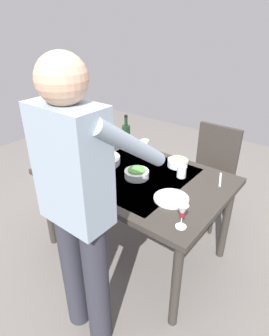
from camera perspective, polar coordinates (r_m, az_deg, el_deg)
name	(u,v)px	position (r m, az deg, el deg)	size (l,w,h in m)	color
ground_plane	(135,248)	(2.60, 0.00, -15.64)	(6.00, 6.00, 0.00)	#66605B
dining_table	(135,183)	(2.19, 0.00, -2.99)	(1.38, 0.91, 0.75)	#332D28
chair_near	(211,168)	(2.79, 15.07, -0.02)	(0.40, 0.40, 0.91)	black
person_server	(79,204)	(1.48, -10.97, -6.99)	(0.42, 0.61, 1.69)	#2D2D38
wine_bottle	(126,135)	(2.56, -1.67, 6.54)	(0.07, 0.07, 0.30)	black
wine_glass_left	(182,212)	(1.60, 9.51, -8.67)	(0.07, 0.07, 0.15)	white
water_cup_near_left	(182,172)	(2.12, 9.38, -0.70)	(0.07, 0.07, 0.09)	silver
water_cup_near_right	(101,181)	(1.98, -6.62, -2.58)	(0.08, 0.08, 0.10)	silver
water_cup_far_left	(145,146)	(2.49, 2.03, 4.47)	(0.07, 0.07, 0.11)	silver
serving_bowl_pasta	(101,159)	(2.31, -6.63, 1.70)	(0.30, 0.30, 0.07)	silver
side_bowl_salad	(137,173)	(2.09, 0.44, -1.08)	(0.18, 0.18, 0.07)	silver
side_bowl_bread	(178,162)	(2.28, 8.62, 1.15)	(0.16, 0.16, 0.07)	silver
dinner_plate_near	(171,198)	(1.88, 7.35, -6.04)	(0.23, 0.23, 0.01)	silver
table_knife	(220,179)	(2.17, 16.75, -2.20)	(0.01, 0.20, 0.01)	silver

